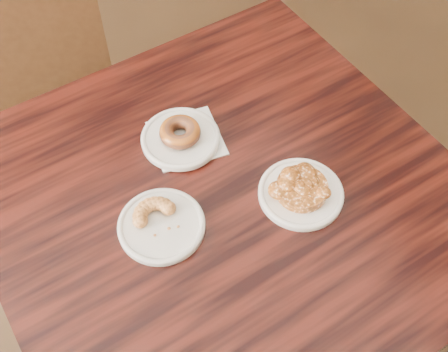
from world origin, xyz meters
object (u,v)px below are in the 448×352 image
apple_fritter (302,187)px  cruller_fragment (161,221)px  chair_far (44,79)px  cafe_table (225,273)px  glazed_donut (180,132)px

apple_fritter → cruller_fragment: bearing=166.7°
chair_far → apple_fritter: size_ratio=5.95×
cafe_table → apple_fritter: size_ratio=6.36×
cafe_table → glazed_donut: bearing=92.1°
glazed_donut → apple_fritter: bearing=-58.1°
apple_fritter → glazed_donut: bearing=121.9°
chair_far → glazed_donut: (0.18, -0.67, 0.33)m
glazed_donut → apple_fritter: (0.16, -0.25, -0.00)m
glazed_donut → chair_far: bearing=105.1°
cafe_table → glazed_donut: size_ratio=10.44×
cafe_table → apple_fritter: bearing=-33.6°
glazed_donut → cruller_fragment: size_ratio=0.89×
apple_fritter → cruller_fragment: 0.30m
cafe_table → glazed_donut: glazed_donut is taller
cafe_table → apple_fritter: apple_fritter is taller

